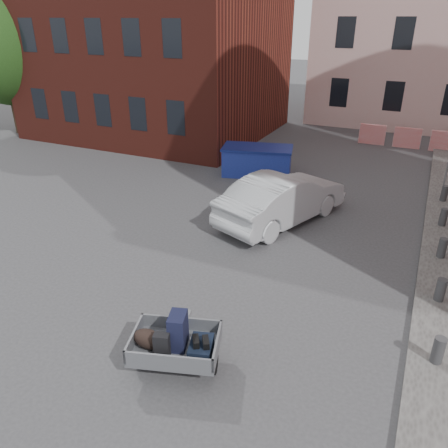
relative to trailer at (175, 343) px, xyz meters
The scene contains 8 objects.
ground 3.55m from the trailer, 116.49° to the left, with size 120.00×120.00×0.00m, color #38383A.
far_building 33.29m from the trailer, 130.63° to the left, with size 6.00×6.00×8.00m, color maroon.
tree 21.83m from the trailer, 145.36° to the left, with size 5.28×5.28×8.30m.
bollards 7.90m from the trailer, 55.81° to the left, with size 0.22×9.02×0.55m.
barriers 18.32m from the trailer, 81.72° to the left, with size 4.70×0.18×1.00m.
trailer is the anchor object (origin of this frame).
dumpster 11.39m from the trailer, 103.63° to the left, with size 3.11×2.12×1.19m.
silver_car 7.13m from the trailer, 92.33° to the left, with size 1.68×4.80×1.58m, color #B1B4B8.
Camera 1 is at (5.06, -8.45, 6.05)m, focal length 35.00 mm.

